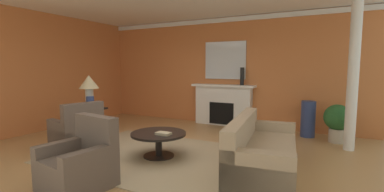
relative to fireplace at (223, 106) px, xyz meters
The scene contains 19 objects.
ground_plane 2.98m from the fireplace, 93.52° to the right, with size 9.54×9.54×0.00m, color tan.
wall_fireplace 1.00m from the fireplace, 130.53° to the left, with size 7.93×0.12×3.01m, color #CC723D.
wall_window 4.81m from the fireplace, 146.08° to the right, with size 0.12×6.76×3.01m, color #CC723D.
crown_moulding 2.39m from the fireplace, 144.04° to the left, with size 7.93×0.08×0.12m, color white.
area_rug 3.15m from the fireplace, 91.10° to the right, with size 3.73×2.65×0.01m, color tan.
fireplace is the anchor object (origin of this frame).
mantel_mirror 1.28m from the fireplace, 90.00° to the left, with size 1.19×0.04×1.04m, color silver.
sofa 3.46m from the fireplace, 59.25° to the right, with size 1.15×2.19×0.85m.
armchair_near_window 3.88m from the fireplace, 117.89° to the right, with size 0.96×0.96×0.95m.
armchair_facing_fireplace 4.65m from the fireplace, 93.70° to the right, with size 0.90×0.90×0.95m.
coffee_table 3.11m from the fireplace, 91.10° to the right, with size 1.00×1.00×0.45m.
side_table 3.51m from the fireplace, 128.80° to the right, with size 0.56×0.56×0.70m.
table_lamp 3.57m from the fireplace, 128.80° to the right, with size 0.44×0.44×0.75m.
vase_mantel_right 1.00m from the fireplace, ahead, with size 0.11×0.11×0.47m, color black.
vase_on_side_table 3.52m from the fireplace, 125.66° to the right, with size 0.17×0.17×0.29m, color navy.
vase_tall_corner 2.25m from the fireplace, ahead, with size 0.32×0.32×0.85m, color navy.
book_red_cover 3.19m from the fireplace, 88.11° to the right, with size 0.26×0.17×0.04m, color tan.
potted_plant 2.88m from the fireplace, 10.70° to the right, with size 0.56×0.56×0.83m.
column_white 3.35m from the fireplace, 18.70° to the right, with size 0.20×0.20×3.01m, color white.
Camera 1 is at (2.86, -4.15, 1.63)m, focal length 25.30 mm.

